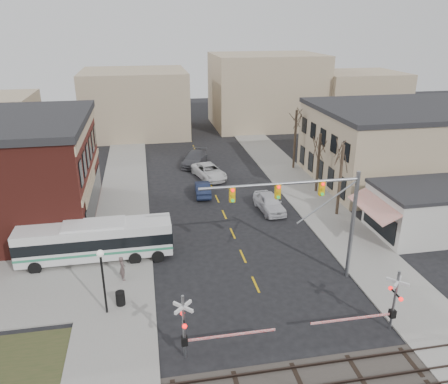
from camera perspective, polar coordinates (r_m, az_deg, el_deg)
The scene contains 20 objects.
ground at distance 29.74m, azimuth 5.14°, elevation -14.06°, with size 160.00×160.00×0.00m, color black.
sidewalk_west at distance 46.56m, azimuth -12.94°, elevation -0.70°, with size 5.00×60.00×0.12m, color gray.
sidewalk_east at distance 49.31m, azimuth 9.64°, elevation 0.83°, with size 5.00×60.00×0.12m, color gray.
tan_building at distance 53.59m, azimuth 22.67°, elevation 5.85°, with size 20.30×15.30×8.50m.
awning_shop at distance 40.80m, azimuth 24.64°, elevation -2.25°, with size 9.74×6.20×4.30m.
tree_east_a at distance 41.62m, azimuth 14.91°, elevation 1.48°, with size 0.28×0.28×6.75m.
tree_east_b at distance 46.98m, azimuth 12.19°, elevation 3.73°, with size 0.28×0.28×6.30m.
tree_east_c at distance 54.08m, azimuth 9.25°, elevation 6.78°, with size 0.28×0.28×7.20m.
transit_bus at distance 34.75m, azimuth -16.44°, elevation -6.06°, with size 11.52×2.61×2.96m.
traffic_signal_mast at distance 29.61m, azimuth 11.69°, elevation -1.76°, with size 10.79×0.30×8.00m.
rr_crossing_west at distance 24.52m, azimuth -4.22°, elevation -17.16°, with size 5.60×1.36×4.00m.
rr_crossing_east at distance 27.90m, azimuth 20.60°, elevation -13.31°, with size 5.60×1.36×4.00m.
street_lamp at distance 27.74m, azimuth -15.65°, elevation -9.63°, with size 0.44×0.44×4.44m.
trash_bin at distance 29.67m, azimuth -13.38°, elevation -13.35°, with size 0.60×0.60×0.93m, color black.
car_a at distance 42.30m, azimuth 5.95°, elevation -1.39°, with size 2.02×5.02×1.71m, color silver.
car_b at distance 45.94m, azimuth -2.79°, elevation 0.42°, with size 1.52×4.36×1.44m, color #161F38.
car_c at distance 50.94m, azimuth -1.97°, elevation 2.70°, with size 2.66×5.77×1.60m, color silver.
car_d at distance 55.70m, azimuth -3.88°, elevation 4.36°, with size 2.34×5.76×1.67m, color #444449.
pedestrian_near at distance 31.92m, azimuth -13.13°, elevation -9.67°, with size 0.67×0.44×1.82m, color #5C4B4A.
pedestrian_far at distance 36.00m, azimuth -15.67°, elevation -6.34°, with size 0.77×0.60×1.59m, color #343156.
Camera 1 is at (-6.95, -23.17, 17.30)m, focal length 35.00 mm.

